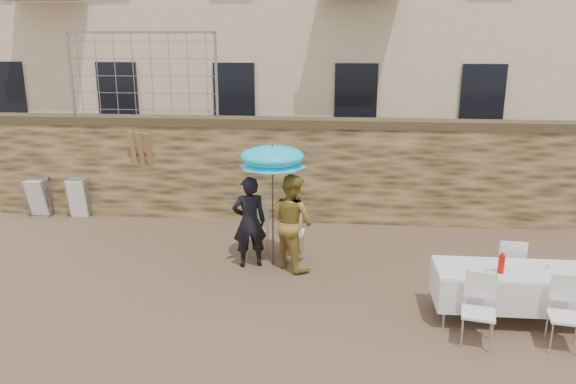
# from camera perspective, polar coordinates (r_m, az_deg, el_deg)

# --- Properties ---
(ground) EXTENTS (80.00, 80.00, 0.00)m
(ground) POSITION_cam_1_polar(r_m,az_deg,el_deg) (8.00, -4.54, -13.95)
(ground) COLOR brown
(ground) RESTS_ON ground
(stone_wall) EXTENTS (13.00, 0.50, 2.20)m
(stone_wall) POSITION_cam_1_polar(r_m,az_deg,el_deg) (12.24, -0.57, 2.22)
(stone_wall) COLOR olive
(stone_wall) RESTS_ON ground
(chain_link_fence) EXTENTS (3.20, 0.06, 1.80)m
(chain_link_fence) POSITION_cam_1_polar(r_m,az_deg,el_deg) (12.62, -14.54, 11.34)
(chain_link_fence) COLOR gray
(chain_link_fence) RESTS_ON stone_wall
(man_suit) EXTENTS (0.68, 0.56, 1.63)m
(man_suit) POSITION_cam_1_polar(r_m,az_deg,el_deg) (9.78, -3.95, -3.06)
(man_suit) COLOR black
(man_suit) RESTS_ON ground
(woman_dress) EXTENTS (1.03, 1.03, 1.69)m
(woman_dress) POSITION_cam_1_polar(r_m,az_deg,el_deg) (9.68, 0.44, -3.04)
(woman_dress) COLOR gold
(woman_dress) RESTS_ON ground
(umbrella) EXTENTS (1.14, 1.14, 2.01)m
(umbrella) POSITION_cam_1_polar(r_m,az_deg,el_deg) (9.53, -1.59, 3.24)
(umbrella) COLOR #3F3F44
(umbrella) RESTS_ON ground
(couple_chair_left) EXTENTS (0.66, 0.66, 0.96)m
(couple_chair_left) POSITION_cam_1_polar(r_m,az_deg,el_deg) (10.40, -3.41, -3.83)
(couple_chair_left) COLOR white
(couple_chair_left) RESTS_ON ground
(couple_chair_right) EXTENTS (0.50, 0.50, 0.96)m
(couple_chair_right) POSITION_cam_1_polar(r_m,az_deg,el_deg) (10.32, 0.44, -3.96)
(couple_chair_right) COLOR white
(couple_chair_right) RESTS_ON ground
(banquet_table) EXTENTS (2.10, 0.85, 0.78)m
(banquet_table) POSITION_cam_1_polar(r_m,az_deg,el_deg) (8.57, 21.78, -7.57)
(banquet_table) COLOR white
(banquet_table) RESTS_ON ground
(soda_bottle) EXTENTS (0.09, 0.09, 0.26)m
(soda_bottle) POSITION_cam_1_polar(r_m,az_deg,el_deg) (8.32, 20.85, -6.88)
(soda_bottle) COLOR red
(soda_bottle) RESTS_ON banquet_table
(table_chair_front_left) EXTENTS (0.57, 0.57, 0.96)m
(table_chair_front_left) POSITION_cam_1_polar(r_m,az_deg,el_deg) (7.86, 18.79, -11.42)
(table_chair_front_left) COLOR white
(table_chair_front_left) RESTS_ON ground
(table_chair_front_right) EXTENTS (0.55, 0.55, 0.96)m
(table_chair_front_right) POSITION_cam_1_polar(r_m,az_deg,el_deg) (8.19, 26.44, -11.17)
(table_chair_front_right) COLOR white
(table_chair_front_right) RESTS_ON ground
(table_chair_back) EXTENTS (0.52, 0.52, 0.96)m
(table_chair_back) POSITION_cam_1_polar(r_m,az_deg,el_deg) (9.43, 21.51, -7.07)
(table_chair_back) COLOR white
(table_chair_back) RESTS_ON ground
(chair_stack_left) EXTENTS (0.46, 0.47, 0.92)m
(chair_stack_left) POSITION_cam_1_polar(r_m,az_deg,el_deg) (13.83, -23.58, -0.27)
(chair_stack_left) COLOR white
(chair_stack_left) RESTS_ON ground
(chair_stack_right) EXTENTS (0.46, 0.40, 0.92)m
(chair_stack_right) POSITION_cam_1_polar(r_m,az_deg,el_deg) (13.42, -20.22, -0.38)
(chair_stack_right) COLOR white
(chair_stack_right) RESTS_ON ground
(wood_planks) EXTENTS (0.70, 0.20, 2.00)m
(wood_planks) POSITION_cam_1_polar(r_m,az_deg,el_deg) (12.74, -13.81, 1.83)
(wood_planks) COLOR #A37749
(wood_planks) RESTS_ON ground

